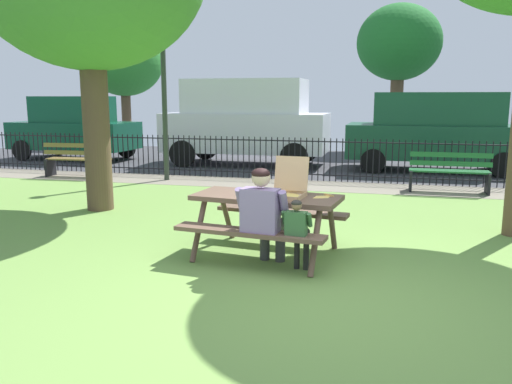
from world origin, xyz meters
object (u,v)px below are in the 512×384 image
object	(u,v)px
adult_at_table	(263,213)
parked_car_far_left	(74,127)
park_bench_center	(449,173)
picnic_table_foreground	(267,209)
pizza_slice_on_table	(324,196)
park_bench_left	(77,160)
child_at_table	(298,229)
far_tree_midleft	(399,44)
lamp_post_walkway	(164,72)
parked_car_left	(246,120)
parked_car_center	(436,130)
far_tree_left	(124,61)
pizza_box_open	(287,189)

from	to	relation	value
adult_at_table	parked_car_far_left	distance (m)	12.29
park_bench_center	adult_at_table	bearing A→B (deg)	-114.53
picnic_table_foreground	adult_at_table	world-z (taller)	adult_at_table
pizza_slice_on_table	parked_car_far_left	xyz separation A→B (m)	(-8.93, 8.45, 0.23)
park_bench_left	parked_car_far_left	distance (m)	4.04
child_at_table	far_tree_midleft	bearing A→B (deg)	85.44
pizza_slice_on_table	far_tree_midleft	xyz separation A→B (m)	(0.96, 13.84, 3.05)
lamp_post_walkway	parked_car_far_left	world-z (taller)	lamp_post_walkway
picnic_table_foreground	park_bench_left	world-z (taller)	park_bench_left
parked_car_left	parked_car_center	distance (m)	5.25
lamp_post_walkway	parked_car_left	size ratio (longest dim) A/B	0.89
picnic_table_foreground	adult_at_table	xyz separation A→B (m)	(0.08, -0.52, 0.06)
far_tree_left	parked_car_center	bearing A→B (deg)	-24.37
adult_at_table	lamp_post_walkway	xyz separation A→B (m)	(-3.77, 5.81, 1.88)
lamp_post_walkway	pizza_slice_on_table	bearing A→B (deg)	-50.01
lamp_post_walkway	far_tree_left	world-z (taller)	far_tree_left
child_at_table	park_bench_left	world-z (taller)	child_at_table
adult_at_table	far_tree_midleft	world-z (taller)	far_tree_midleft
lamp_post_walkway	parked_car_far_left	size ratio (longest dim) A/B	1.05
park_bench_left	lamp_post_walkway	distance (m)	3.16
adult_at_table	parked_car_far_left	size ratio (longest dim) A/B	0.30
pizza_box_open	park_bench_center	size ratio (longest dim) A/B	0.33
pizza_slice_on_table	parked_car_left	size ratio (longest dim) A/B	0.06
child_at_table	parked_car_left	distance (m)	9.65
parked_car_left	parked_car_center	world-z (taller)	parked_car_left
far_tree_left	park_bench_center	bearing A→B (deg)	-36.12
parked_car_left	picnic_table_foreground	bearing A→B (deg)	-73.07
parked_car_far_left	parked_car_center	distance (m)	10.89
parked_car_center	far_tree_left	bearing A→B (deg)	155.63
parked_car_left	far_tree_midleft	xyz separation A→B (m)	(4.24, 5.40, 2.53)
child_at_table	picnic_table_foreground	bearing A→B (deg)	129.88
far_tree_midleft	far_tree_left	bearing A→B (deg)	180.00
far_tree_midleft	pizza_box_open	bearing A→B (deg)	-95.67
pizza_slice_on_table	far_tree_left	xyz separation A→B (m)	(-9.96, 13.84, 2.63)
park_bench_center	lamp_post_walkway	world-z (taller)	lamp_post_walkway
parked_car_left	pizza_slice_on_table	bearing A→B (deg)	-68.73
child_at_table	parked_car_center	bearing A→B (deg)	76.69
picnic_table_foreground	parked_car_far_left	bearing A→B (deg)	134.04
parked_car_far_left	park_bench_left	bearing A→B (deg)	-56.28
picnic_table_foreground	lamp_post_walkway	world-z (taller)	lamp_post_walkway
park_bench_center	far_tree_midleft	distance (m)	9.42
parked_car_left	far_tree_midleft	distance (m)	7.32
pizza_slice_on_table	child_at_table	size ratio (longest dim) A/B	0.33
picnic_table_foreground	lamp_post_walkway	bearing A→B (deg)	124.85
parked_car_left	far_tree_midleft	bearing A→B (deg)	51.81
pizza_slice_on_table	far_tree_midleft	size ratio (longest dim) A/B	0.05
picnic_table_foreground	adult_at_table	distance (m)	0.52
lamp_post_walkway	far_tree_midleft	bearing A→B (deg)	58.22
picnic_table_foreground	pizza_slice_on_table	bearing A→B (deg)	5.79
far_tree_midleft	lamp_post_walkway	bearing A→B (deg)	-121.78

